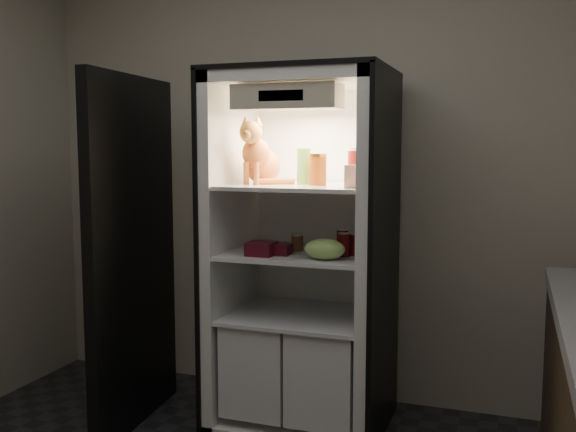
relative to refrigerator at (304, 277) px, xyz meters
name	(u,v)px	position (x,y,z in m)	size (l,w,h in m)	color
room_shell	(170,104)	(0.00, -1.38, 0.83)	(3.60, 3.60, 3.60)	white
refrigerator	(304,277)	(0.00, 0.00, 0.00)	(0.90, 0.72, 1.88)	white
fridge_door	(133,255)	(-0.85, -0.32, 0.12)	(0.13, 0.87, 1.85)	black
tabby_cat	(259,158)	(-0.22, -0.07, 0.63)	(0.29, 0.34, 0.36)	#D1561A
parmesan_shaker	(304,166)	(0.01, -0.04, 0.59)	(0.07, 0.07, 0.19)	green
mayo_tub	(313,172)	(0.02, 0.08, 0.56)	(0.08, 0.08, 0.11)	white
salsa_jar	(318,169)	(0.10, -0.10, 0.58)	(0.09, 0.09, 0.16)	maroon
pepper_jar	(359,167)	(0.30, -0.03, 0.59)	(0.11, 0.11, 0.19)	maroon
cream_carton	(352,177)	(0.32, -0.25, 0.55)	(0.06, 0.06, 0.11)	silver
soda_can_a	(342,240)	(0.20, 0.03, 0.21)	(0.06, 0.06, 0.11)	black
soda_can_b	(355,245)	(0.30, -0.08, 0.20)	(0.06, 0.06, 0.11)	black
soda_can_c	(344,245)	(0.25, -0.13, 0.21)	(0.06, 0.06, 0.12)	black
condiment_jar	(297,242)	(-0.03, -0.04, 0.19)	(0.06, 0.06, 0.09)	#593619
grape_bag	(325,249)	(0.18, -0.24, 0.20)	(0.20, 0.15, 0.10)	#84BE59
berry_box_left	(261,249)	(-0.15, -0.23, 0.18)	(0.13, 0.13, 0.07)	#550E16
berry_box_right	(280,249)	(-0.07, -0.18, 0.18)	(0.11, 0.11, 0.05)	#550E16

